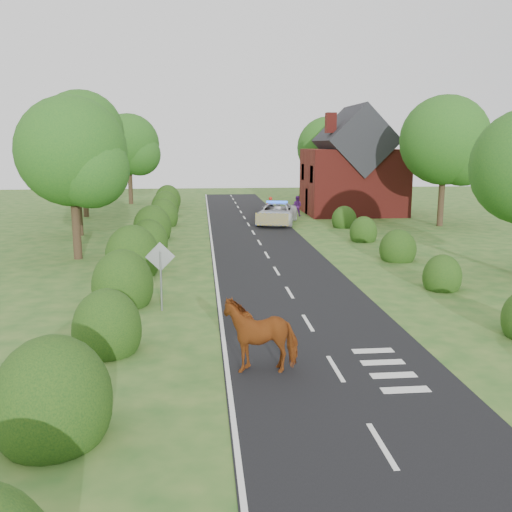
{
  "coord_description": "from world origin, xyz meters",
  "views": [
    {
      "loc": [
        -3.52,
        -18.16,
        5.96
      ],
      "look_at": [
        -1.24,
        5.31,
        1.3
      ],
      "focal_mm": 40.0,
      "sensor_mm": 36.0,
      "label": 1
    }
  ],
  "objects": [
    {
      "name": "tree_left_b",
      "position": [
        -11.25,
        19.86,
        5.04
      ],
      "size": [
        5.74,
        5.6,
        8.07
      ],
      "color": "#332316",
      "rests_on": "ground"
    },
    {
      "name": "house",
      "position": [
        9.49,
        30.0,
        3.79
      ],
      "size": [
        8.0,
        7.4,
        9.17
      ],
      "color": "maroon",
      "rests_on": "ground"
    },
    {
      "name": "tree_right_b",
      "position": [
        14.29,
        21.84,
        5.94
      ],
      "size": [
        6.56,
        6.4,
        9.4
      ],
      "color": "#332316",
      "rests_on": "ground"
    },
    {
      "name": "pedestrian_purple",
      "position": [
        4.46,
        28.66,
        0.85
      ],
      "size": [
        1.03,
        0.96,
        1.7
      ],
      "primitive_type": "imported",
      "rotation": [
        0.0,
        0.0,
        2.66
      ],
      "color": "#421659",
      "rests_on": "ground"
    },
    {
      "name": "tree_left_a",
      "position": [
        -9.75,
        11.86,
        5.34
      ],
      "size": [
        5.74,
        5.6,
        8.38
      ],
      "color": "#332316",
      "rests_on": "ground"
    },
    {
      "name": "pedestrian_red",
      "position": [
        2.11,
        27.82,
        0.86
      ],
      "size": [
        0.64,
        0.43,
        1.72
      ],
      "primitive_type": "imported",
      "rotation": [
        0.0,
        0.0,
        3.12
      ],
      "color": "red",
      "rests_on": "ground"
    },
    {
      "name": "road_markings",
      "position": [
        -1.6,
        12.93,
        0.03
      ],
      "size": [
        4.96,
        70.0,
        0.01
      ],
      "color": "white",
      "rests_on": "road"
    },
    {
      "name": "tree_left_d",
      "position": [
        -10.23,
        39.85,
        5.64
      ],
      "size": [
        6.15,
        6.0,
        8.89
      ],
      "color": "#332316",
      "rests_on": "ground"
    },
    {
      "name": "police_van",
      "position": [
        2.18,
        24.21,
        0.79
      ],
      "size": [
        3.98,
        6.19,
        1.73
      ],
      "rotation": [
        0.0,
        0.0,
        -0.26
      ],
      "color": "silver",
      "rests_on": "ground"
    },
    {
      "name": "road_sign",
      "position": [
        -5.0,
        2.0,
        1.65
      ],
      "size": [
        1.06,
        0.08,
        2.53
      ],
      "color": "gray",
      "rests_on": "ground"
    },
    {
      "name": "ground",
      "position": [
        0.0,
        0.0,
        0.0
      ],
      "size": [
        120.0,
        120.0,
        0.0
      ],
      "primitive_type": "plane",
      "color": "#295C20"
    },
    {
      "name": "cow",
      "position": [
        -1.98,
        -3.65,
        0.81
      ],
      "size": [
        2.31,
        1.26,
        1.62
      ],
      "primitive_type": "imported",
      "rotation": [
        0.0,
        0.0,
        -1.55
      ],
      "color": "brown",
      "rests_on": "ground"
    },
    {
      "name": "hedgerow_right",
      "position": [
        6.6,
        11.21,
        0.55
      ],
      "size": [
        2.1,
        45.78,
        2.1
      ],
      "color": "#143913",
      "rests_on": "ground"
    },
    {
      "name": "hedgerow_left",
      "position": [
        -6.51,
        11.69,
        0.75
      ],
      "size": [
        2.75,
        50.41,
        3.0
      ],
      "color": "#143913",
      "rests_on": "ground"
    },
    {
      "name": "road",
      "position": [
        0.0,
        15.0,
        0.01
      ],
      "size": [
        6.0,
        70.0,
        0.02
      ],
      "primitive_type": "cube",
      "color": "black",
      "rests_on": "ground"
    },
    {
      "name": "tree_right_c",
      "position": [
        9.27,
        37.85,
        5.34
      ],
      "size": [
        6.15,
        6.0,
        8.58
      ],
      "color": "#332316",
      "rests_on": "ground"
    },
    {
      "name": "tree_left_c",
      "position": [
        -12.7,
        29.83,
        6.53
      ],
      "size": [
        6.97,
        6.8,
        10.22
      ],
      "color": "#332316",
      "rests_on": "ground"
    }
  ]
}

